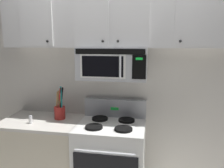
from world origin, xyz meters
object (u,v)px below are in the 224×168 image
utensil_crock_red (60,110)px  stove_range (111,160)px  salt_shaker (31,120)px  over_range_microwave (113,63)px

utensil_crock_red → stove_range: bearing=-7.3°
utensil_crock_red → salt_shaker: (-0.26, -0.21, -0.06)m
stove_range → over_range_microwave: (-0.00, 0.12, 1.11)m
over_range_microwave → salt_shaker: 1.13m
over_range_microwave → salt_shaker: over_range_microwave is taller
utensil_crock_red → salt_shaker: size_ratio=4.28×
stove_range → over_range_microwave: size_ratio=1.47×
utensil_crock_red → salt_shaker: bearing=-140.9°
stove_range → over_range_microwave: bearing=90.1°
over_range_microwave → salt_shaker: bearing=-164.7°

